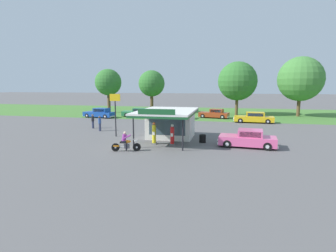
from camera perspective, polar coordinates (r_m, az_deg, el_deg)
ground_plane at (r=22.79m, az=-6.89°, el=-4.58°), size 300.00×300.00×0.00m
grass_verge_strip at (r=51.71m, az=4.15°, el=2.88°), size 120.00×24.00×0.01m
service_station_kiosk at (r=26.36m, az=0.41°, el=1.01°), size 5.03×7.71×3.34m
gas_pump_nearside at (r=23.90m, az=-2.97°, el=-1.70°), size 0.44×0.44×1.97m
gas_pump_offside at (r=23.53m, az=0.91°, el=-2.00°), size 0.44×0.44×1.85m
motorcycle_with_rider at (r=21.58m, az=-8.96°, el=-3.59°), size 2.26×0.85×1.58m
featured_classic_sedan at (r=23.77m, az=16.54°, el=-2.65°), size 4.99×2.36×1.49m
parked_car_second_row_spare at (r=42.29m, az=1.81°, el=2.50°), size 5.37×2.26×1.47m
parked_car_back_row_centre at (r=39.43m, az=17.74°, el=1.67°), size 5.56×2.18×1.47m
parked_car_back_row_left at (r=44.87m, az=-14.24°, el=2.64°), size 5.47×2.65×1.53m
parked_car_back_row_right at (r=44.90m, az=-6.21°, el=2.83°), size 5.64×2.20×1.43m
parked_car_back_row_centre_right at (r=43.49m, az=9.79°, el=2.55°), size 5.06×2.71×1.45m
bystander_admiring_sedan at (r=33.79m, az=-15.63°, el=1.05°), size 0.37×0.37×1.70m
bystander_standing_back_lot at (r=31.65m, az=-14.25°, el=0.61°), size 0.34×0.34×1.72m
tree_oak_distant_spare at (r=48.76m, az=14.50°, el=9.17°), size 6.71×6.71×9.23m
tree_oak_centre at (r=52.48m, az=-12.52°, el=8.99°), size 4.95×4.95×8.20m
tree_oak_left at (r=51.00m, az=-3.49°, el=8.94°), size 4.88×4.88×7.93m
tree_oak_far_left at (r=50.14m, az=25.99°, el=8.71°), size 7.30×7.30×9.84m
roadside_pole_sign at (r=27.66m, az=-11.11°, el=3.90°), size 1.10×0.12×4.32m
spare_tire_stack at (r=24.78m, az=7.32°, el=-2.66°), size 0.60×0.60×0.72m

